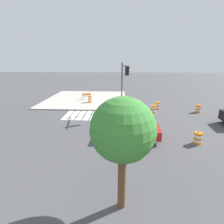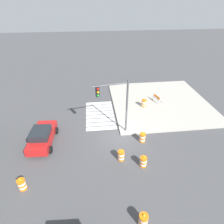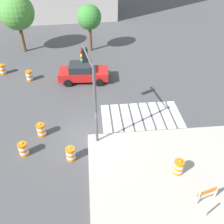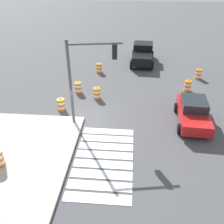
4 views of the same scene
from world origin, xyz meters
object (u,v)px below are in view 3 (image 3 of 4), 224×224
Objects in this scene: traffic_light_pole at (90,82)px; traffic_barrel_lane_center at (23,149)px; sports_car at (83,72)px; traffic_barrel_on_sidewalk at (178,167)px; street_tree_streetside_near at (89,18)px; traffic_barrel_far_curb at (41,130)px; construction_barricade at (210,196)px; traffic_barrel_near_corner at (29,76)px; street_tree_streetside_mid at (17,12)px; traffic_barrel_crosswalk_end at (71,154)px; traffic_barrel_median_near at (3,69)px.

traffic_barrel_lane_center is at bearing -158.12° from traffic_light_pole.
sports_car is 12.15m from traffic_barrel_on_sidewalk.
traffic_barrel_lane_center is 0.21× the size of street_tree_streetside_near.
traffic_barrel_on_sidewalk is at bearing -14.95° from traffic_barrel_lane_center.
traffic_barrel_lane_center is (-0.87, -1.68, 0.00)m from traffic_barrel_far_curb.
street_tree_streetside_near is (3.70, 13.31, 3.08)m from traffic_barrel_far_curb.
construction_barricade is 0.29× the size of street_tree_streetside_near.
street_tree_streetside_mid is at bearing 103.41° from traffic_barrel_near_corner.
construction_barricade is at bearing -50.88° from traffic_barrel_near_corner.
traffic_barrel_near_corner is 7.66m from traffic_barrel_far_curb.
traffic_barrel_on_sidewalk is at bearing -26.70° from traffic_barrel_far_curb.
traffic_barrel_on_sidewalk is (6.06, -1.72, 0.15)m from traffic_barrel_crosswalk_end.
traffic_barrel_on_sidewalk is 21.53m from street_tree_streetside_mid.
street_tree_streetside_mid reaches higher than traffic_barrel_median_near.
traffic_barrel_on_sidewalk reaches higher than traffic_barrel_near_corner.
traffic_light_pole is 1.14× the size of street_tree_streetside_near.
traffic_barrel_near_corner is 9.76m from traffic_light_pole.
traffic_barrel_lane_center is at bearing 165.05° from traffic_barrel_on_sidewalk.
traffic_barrel_lane_center is 0.19× the size of traffic_light_pole.
traffic_barrel_far_curb is at bearing 62.54° from traffic_barrel_lane_center.
sports_car is at bearing 95.20° from traffic_light_pole.
construction_barricade is (0.93, -2.03, 0.12)m from traffic_barrel_on_sidewalk.
traffic_barrel_crosswalk_end and traffic_barrel_far_curb have the same top height.
traffic_barrel_near_corner is 15.26m from traffic_barrel_on_sidewalk.
sports_car is 9.90m from street_tree_streetside_mid.
construction_barricade is at bearing -65.31° from traffic_barrel_on_sidewalk.
construction_barricade is at bearing -24.10° from traffic_barrel_lane_center.
construction_barricade is at bearing -47.62° from traffic_barrel_median_near.
traffic_barrel_far_curb is at bearing 153.30° from traffic_barrel_on_sidewalk.
traffic_barrel_near_corner is at bearing 129.12° from construction_barricade.
traffic_barrel_median_near is 18.13m from traffic_barrel_on_sidewalk.
street_tree_streetside_mid reaches higher than traffic_barrel_near_corner.
traffic_barrel_crosswalk_end is 0.21× the size of street_tree_streetside_near.
traffic_barrel_median_near is 9.99m from traffic_barrel_far_curb.
traffic_light_pole reaches higher than traffic_barrel_crosswalk_end.
construction_barricade is (7.00, -3.76, 0.27)m from traffic_barrel_crosswalk_end.
traffic_barrel_crosswalk_end is 4.45m from traffic_light_pole.
sports_car is 4.32× the size of traffic_barrel_crosswalk_end.
construction_barricade reaches higher than traffic_barrel_median_near.
sports_car is at bearing -6.28° from traffic_barrel_near_corner.
street_tree_streetside_mid is (-5.50, 16.09, 3.67)m from traffic_barrel_crosswalk_end.
traffic_barrel_median_near is 1.00× the size of traffic_barrel_lane_center.
construction_barricade is (10.99, -13.51, 0.27)m from traffic_barrel_near_corner.
traffic_barrel_on_sidewalk is (8.09, -4.07, 0.15)m from traffic_barrel_far_curb.
traffic_barrel_crosswalk_end is at bearing -96.10° from street_tree_streetside_near.
sports_car is at bearing 66.55° from traffic_barrel_lane_center.
construction_barricade is 0.25× the size of traffic_light_pole.
traffic_barrel_near_corner is 1.00× the size of traffic_barrel_crosswalk_end.
traffic_barrel_crosswalk_end is at bearing -59.29° from traffic_barrel_median_near.
traffic_light_pole is 15.34m from street_tree_streetside_mid.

